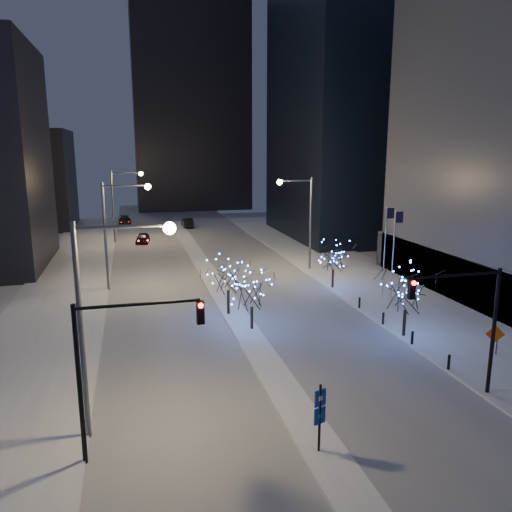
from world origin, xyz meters
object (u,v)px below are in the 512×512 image
object	(u,v)px
street_lamp_east	(303,211)
holiday_tree_plaza_near	(406,290)
construction_sign	(495,337)
holiday_tree_median_near	(252,289)
traffic_signal_east	(470,313)
car_mid	(187,223)
street_lamp_w_mid	(116,221)
car_near	(143,238)
street_lamp_w_near	(104,300)
street_lamp_w_far	(120,196)
wayfinding_sign	(320,412)
holiday_tree_plaza_far	(333,255)
car_far	(125,221)
traffic_signal_west	(117,354)
holiday_tree_median_far	(228,274)

from	to	relation	value
street_lamp_east	holiday_tree_plaza_near	xyz separation A→B (m)	(0.42, -20.42, -2.99)
construction_sign	holiday_tree_median_near	bearing A→B (deg)	173.05
traffic_signal_east	car_mid	world-z (taller)	traffic_signal_east
street_lamp_w_mid	car_mid	world-z (taller)	street_lamp_w_mid
car_near	car_mid	xyz separation A→B (m)	(7.71, 12.97, 0.07)
street_lamp_w_near	holiday_tree_plaza_near	world-z (taller)	street_lamp_w_near
street_lamp_w_near	car_near	size ratio (longest dim) A/B	2.41
street_lamp_w_far	car_mid	distance (m)	16.65
car_mid	wayfinding_sign	size ratio (longest dim) A/B	1.45
street_lamp_east	wayfinding_sign	xyz separation A→B (m)	(-10.32, -31.78, -4.46)
car_near	street_lamp_w_near	bearing A→B (deg)	-84.64
street_lamp_w_near	holiday_tree_plaza_far	world-z (taller)	street_lamp_w_near
street_lamp_east	holiday_tree_plaza_far	size ratio (longest dim) A/B	2.10
traffic_signal_east	construction_sign	bearing A→B (deg)	38.24
street_lamp_east	car_far	bearing A→B (deg)	115.75
holiday_tree_median_near	street_lamp_w_near	bearing A→B (deg)	-129.35
holiday_tree_plaza_near	car_mid	bearing A→B (deg)	99.45
traffic_signal_west	holiday_tree_median_far	bearing A→B (deg)	65.27
street_lamp_w_mid	holiday_tree_median_near	xyz separation A→B (m)	(9.44, -13.49, -3.38)
street_lamp_east	street_lamp_w_near	bearing A→B (deg)	-124.19
construction_sign	traffic_signal_east	bearing A→B (deg)	-117.76
street_lamp_w_far	holiday_tree_plaza_far	world-z (taller)	street_lamp_w_far
street_lamp_w_mid	holiday_tree_median_far	world-z (taller)	street_lamp_w_mid
construction_sign	car_near	bearing A→B (deg)	138.29
street_lamp_east	holiday_tree_median_far	xyz separation A→B (m)	(-10.58, -12.77, -3.08)
street_lamp_w_far	traffic_signal_east	size ratio (longest dim) A/B	1.43
traffic_signal_west	wayfinding_sign	bearing A→B (deg)	-12.18
street_lamp_w_mid	car_far	distance (m)	42.37
street_lamp_w_near	holiday_tree_median_near	distance (m)	15.26
street_lamp_w_far	street_lamp_east	xyz separation A→B (m)	(19.02, -22.00, -0.05)
street_lamp_w_far	holiday_tree_plaza_near	size ratio (longest dim) A/B	1.98
street_lamp_east	construction_sign	bearing A→B (deg)	-80.32
traffic_signal_east	construction_sign	distance (m)	7.65
traffic_signal_east	wayfinding_sign	bearing A→B (deg)	-163.18
car_far	holiday_tree_plaza_far	world-z (taller)	holiday_tree_plaza_far
wayfinding_sign	street_lamp_east	bearing A→B (deg)	52.17
street_lamp_w_far	traffic_signal_west	bearing A→B (deg)	-89.45
street_lamp_w_mid	construction_sign	size ratio (longest dim) A/B	5.15
holiday_tree_plaza_far	wayfinding_sign	size ratio (longest dim) A/B	1.47
car_near	holiday_tree_plaza_far	world-z (taller)	holiday_tree_plaza_far
holiday_tree_median_far	street_lamp_east	bearing A→B (deg)	50.34
street_lamp_w_mid	car_mid	distance (m)	38.52
holiday_tree_median_near	holiday_tree_median_far	distance (m)	3.87
holiday_tree_plaza_near	wayfinding_sign	size ratio (longest dim) A/B	1.56
car_mid	holiday_tree_plaza_near	distance (m)	54.86
construction_sign	traffic_signal_west	bearing A→B (deg)	-143.05
street_lamp_w_near	car_far	xyz separation A→B (m)	(0.23, 66.97, -5.77)
street_lamp_w_mid	street_lamp_east	world-z (taller)	same
car_near	street_lamp_east	bearing A→B (deg)	-43.19
car_mid	holiday_tree_median_far	world-z (taller)	holiday_tree_median_far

